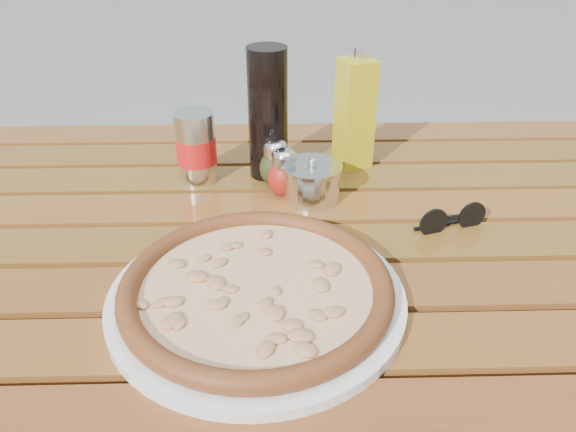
{
  "coord_description": "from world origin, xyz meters",
  "views": [
    {
      "loc": [
        -0.02,
        -0.67,
        1.19
      ],
      "look_at": [
        0.0,
        0.02,
        0.78
      ],
      "focal_mm": 35.0,
      "sensor_mm": 36.0,
      "label": 1
    }
  ],
  "objects_px": {
    "plate": "(257,297)",
    "pizza": "(256,287)",
    "oregano_shaker": "(276,164)",
    "pepper_shaker": "(284,173)",
    "parmesan_tin": "(312,181)",
    "olive_oil_cruet": "(355,114)",
    "table": "(288,283)",
    "sunglasses": "(452,220)",
    "dark_bottle": "(268,114)",
    "soda_can": "(196,148)"
  },
  "relations": [
    {
      "from": "plate",
      "to": "pepper_shaker",
      "type": "distance_m",
      "value": 0.28
    },
    {
      "from": "oregano_shaker",
      "to": "parmesan_tin",
      "type": "height_order",
      "value": "oregano_shaker"
    },
    {
      "from": "pepper_shaker",
      "to": "parmesan_tin",
      "type": "height_order",
      "value": "pepper_shaker"
    },
    {
      "from": "pepper_shaker",
      "to": "parmesan_tin",
      "type": "bearing_deg",
      "value": -17.99
    },
    {
      "from": "table",
      "to": "oregano_shaker",
      "type": "relative_size",
      "value": 17.07
    },
    {
      "from": "pepper_shaker",
      "to": "olive_oil_cruet",
      "type": "xyz_separation_m",
      "value": [
        0.12,
        0.11,
        0.06
      ]
    },
    {
      "from": "table",
      "to": "pepper_shaker",
      "type": "distance_m",
      "value": 0.18
    },
    {
      "from": "oregano_shaker",
      "to": "pepper_shaker",
      "type": "bearing_deg",
      "value": -69.31
    },
    {
      "from": "oregano_shaker",
      "to": "olive_oil_cruet",
      "type": "xyz_separation_m",
      "value": [
        0.14,
        0.07,
        0.06
      ]
    },
    {
      "from": "plate",
      "to": "pizza",
      "type": "bearing_deg",
      "value": 0.0
    },
    {
      "from": "soda_can",
      "to": "dark_bottle",
      "type": "bearing_deg",
      "value": 8.63
    },
    {
      "from": "table",
      "to": "pizza",
      "type": "xyz_separation_m",
      "value": [
        -0.04,
        -0.13,
        0.1
      ]
    },
    {
      "from": "olive_oil_cruet",
      "to": "oregano_shaker",
      "type": "bearing_deg",
      "value": -151.42
    },
    {
      "from": "pepper_shaker",
      "to": "olive_oil_cruet",
      "type": "bearing_deg",
      "value": 41.74
    },
    {
      "from": "oregano_shaker",
      "to": "sunglasses",
      "type": "bearing_deg",
      "value": -29.9
    },
    {
      "from": "dark_bottle",
      "to": "parmesan_tin",
      "type": "xyz_separation_m",
      "value": [
        0.07,
        -0.09,
        -0.08
      ]
    },
    {
      "from": "table",
      "to": "pizza",
      "type": "height_order",
      "value": "pizza"
    },
    {
      "from": "table",
      "to": "sunglasses",
      "type": "distance_m",
      "value": 0.26
    },
    {
      "from": "plate",
      "to": "olive_oil_cruet",
      "type": "xyz_separation_m",
      "value": [
        0.16,
        0.38,
        0.09
      ]
    },
    {
      "from": "olive_oil_cruet",
      "to": "plate",
      "type": "bearing_deg",
      "value": -113.05
    },
    {
      "from": "oregano_shaker",
      "to": "parmesan_tin",
      "type": "distance_m",
      "value": 0.08
    },
    {
      "from": "dark_bottle",
      "to": "parmesan_tin",
      "type": "distance_m",
      "value": 0.14
    },
    {
      "from": "oregano_shaker",
      "to": "dark_bottle",
      "type": "xyz_separation_m",
      "value": [
        -0.01,
        0.04,
        0.07
      ]
    },
    {
      "from": "table",
      "to": "plate",
      "type": "bearing_deg",
      "value": -107.54
    },
    {
      "from": "plate",
      "to": "sunglasses",
      "type": "distance_m",
      "value": 0.32
    },
    {
      "from": "pizza",
      "to": "dark_bottle",
      "type": "relative_size",
      "value": 2.1
    },
    {
      "from": "pepper_shaker",
      "to": "dark_bottle",
      "type": "distance_m",
      "value": 0.11
    },
    {
      "from": "pizza",
      "to": "olive_oil_cruet",
      "type": "bearing_deg",
      "value": 66.95
    },
    {
      "from": "soda_can",
      "to": "sunglasses",
      "type": "relative_size",
      "value": 1.1
    },
    {
      "from": "table",
      "to": "parmesan_tin",
      "type": "bearing_deg",
      "value": 71.98
    },
    {
      "from": "table",
      "to": "dark_bottle",
      "type": "height_order",
      "value": "dark_bottle"
    },
    {
      "from": "plate",
      "to": "pizza",
      "type": "distance_m",
      "value": 0.02
    },
    {
      "from": "olive_oil_cruet",
      "to": "parmesan_tin",
      "type": "bearing_deg",
      "value": -122.72
    },
    {
      "from": "pizza",
      "to": "dark_bottle",
      "type": "xyz_separation_m",
      "value": [
        0.01,
        0.35,
        0.09
      ]
    },
    {
      "from": "plate",
      "to": "oregano_shaker",
      "type": "bearing_deg",
      "value": 85.27
    },
    {
      "from": "oregano_shaker",
      "to": "soda_can",
      "type": "height_order",
      "value": "soda_can"
    },
    {
      "from": "pizza",
      "to": "oregano_shaker",
      "type": "bearing_deg",
      "value": 85.27
    },
    {
      "from": "plate",
      "to": "sunglasses",
      "type": "height_order",
      "value": "sunglasses"
    },
    {
      "from": "table",
      "to": "olive_oil_cruet",
      "type": "bearing_deg",
      "value": 64.2
    },
    {
      "from": "pepper_shaker",
      "to": "pizza",
      "type": "bearing_deg",
      "value": -98.14
    },
    {
      "from": "pizza",
      "to": "sunglasses",
      "type": "distance_m",
      "value": 0.32
    },
    {
      "from": "olive_oil_cruet",
      "to": "pizza",
      "type": "bearing_deg",
      "value": -113.05
    },
    {
      "from": "parmesan_tin",
      "to": "olive_oil_cruet",
      "type": "bearing_deg",
      "value": 57.28
    },
    {
      "from": "olive_oil_cruet",
      "to": "pepper_shaker",
      "type": "bearing_deg",
      "value": -138.26
    },
    {
      "from": "olive_oil_cruet",
      "to": "table",
      "type": "bearing_deg",
      "value": -115.8
    },
    {
      "from": "pizza",
      "to": "dark_bottle",
      "type": "bearing_deg",
      "value": 87.74
    },
    {
      "from": "olive_oil_cruet",
      "to": "sunglasses",
      "type": "xyz_separation_m",
      "value": [
        0.12,
        -0.22,
        -0.08
      ]
    },
    {
      "from": "plate",
      "to": "dark_bottle",
      "type": "height_order",
      "value": "dark_bottle"
    },
    {
      "from": "pizza",
      "to": "pepper_shaker",
      "type": "height_order",
      "value": "pepper_shaker"
    },
    {
      "from": "plate",
      "to": "dark_bottle",
      "type": "relative_size",
      "value": 1.64
    }
  ]
}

